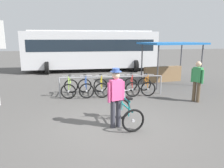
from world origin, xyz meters
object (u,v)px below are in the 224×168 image
(racked_bike_white, at_px, (116,86))
(racked_bike_yellow, at_px, (101,87))
(racked_bike_blue, at_px, (86,87))
(person_with_featured_bike, at_px, (116,96))
(featured_bicycle, at_px, (125,108))
(market_stall, at_px, (167,59))
(pedestrian_with_backpack, at_px, (198,79))
(bus_distant, at_px, (91,48))
(racked_bike_lime, at_px, (70,88))
(racked_bike_orange, at_px, (146,86))
(racked_bike_red, at_px, (131,86))

(racked_bike_white, bearing_deg, racked_bike_yellow, 175.93)
(racked_bike_blue, xyz_separation_m, person_with_featured_bike, (0.58, -3.69, 0.58))
(featured_bicycle, distance_m, market_stall, 6.57)
(pedestrian_with_backpack, height_order, market_stall, market_stall)
(person_with_featured_bike, relative_size, bus_distant, 0.17)
(racked_bike_lime, relative_size, bus_distant, 0.12)
(racked_bike_orange, height_order, featured_bicycle, featured_bicycle)
(racked_bike_red, xyz_separation_m, racked_bike_orange, (0.70, -0.05, 0.00))
(racked_bike_yellow, xyz_separation_m, bus_distant, (0.34, 7.44, 1.37))
(racked_bike_white, bearing_deg, market_stall, 29.40)
(pedestrian_with_backpack, bearing_deg, racked_bike_blue, 156.95)
(racked_bike_lime, relative_size, racked_bike_yellow, 1.02)
(pedestrian_with_backpack, bearing_deg, market_stall, 83.54)
(racked_bike_orange, bearing_deg, pedestrian_with_backpack, -46.93)
(racked_bike_white, relative_size, racked_bike_orange, 0.92)
(racked_bike_lime, height_order, racked_bike_red, same)
(racked_bike_orange, relative_size, featured_bicycle, 0.98)
(racked_bike_blue, bearing_deg, bus_distant, 82.01)
(featured_bicycle, distance_m, pedestrian_with_backpack, 3.81)
(person_with_featured_bike, xyz_separation_m, market_stall, (4.16, 5.47, 0.45))
(racked_bike_white, xyz_separation_m, pedestrian_with_backpack, (2.93, -1.74, 0.57))
(racked_bike_lime, bearing_deg, racked_bike_white, -4.07)
(racked_bike_yellow, distance_m, featured_bicycle, 3.43)
(racked_bike_orange, relative_size, pedestrian_with_backpack, 0.74)
(pedestrian_with_backpack, bearing_deg, featured_bicycle, -154.43)
(racked_bike_red, distance_m, bus_distant, 7.74)
(racked_bike_red, distance_m, market_stall, 3.43)
(bus_distant, xyz_separation_m, market_stall, (3.70, -5.61, -0.35))
(racked_bike_white, distance_m, racked_bike_orange, 1.40)
(racked_bike_blue, height_order, racked_bike_orange, same)
(racked_bike_lime, bearing_deg, racked_bike_yellow, -4.07)
(bus_distant, relative_size, market_stall, 3.01)
(racked_bike_lime, distance_m, racked_bike_red, 2.80)
(featured_bicycle, bearing_deg, racked_bike_blue, 104.70)
(racked_bike_red, bearing_deg, racked_bike_orange, -4.07)
(racked_bike_red, distance_m, person_with_featured_bike, 3.89)
(person_with_featured_bike, distance_m, market_stall, 6.88)
(racked_bike_lime, relative_size, market_stall, 0.35)
(racked_bike_blue, distance_m, bus_distant, 7.59)
(racked_bike_orange, xyz_separation_m, bus_distant, (-1.75, 7.59, 1.37))
(pedestrian_with_backpack, xyz_separation_m, bus_distant, (-3.29, 9.24, 0.80))
(racked_bike_red, relative_size, pedestrian_with_backpack, 0.74)
(racked_bike_blue, height_order, bus_distant, bus_distant)
(featured_bicycle, bearing_deg, person_with_featured_bike, -147.22)
(racked_bike_white, bearing_deg, racked_bike_lime, 175.93)
(person_with_featured_bike, height_order, bus_distant, bus_distant)
(racked_bike_red, xyz_separation_m, market_stall, (2.64, 1.93, 1.03))
(racked_bike_white, xyz_separation_m, person_with_featured_bike, (-0.81, -3.59, 0.58))
(racked_bike_orange, distance_m, bus_distant, 7.91)
(racked_bike_lime, distance_m, bus_distant, 7.67)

